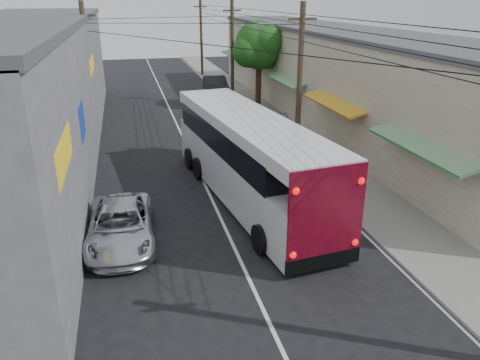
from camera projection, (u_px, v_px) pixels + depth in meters
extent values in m
plane|color=black|center=(279.00, 344.00, 11.81)|extent=(120.00, 120.00, 0.00)
cube|color=slate|center=(278.00, 127.00, 31.30)|extent=(3.00, 80.00, 0.12)
cube|color=beige|center=(331.00, 75.00, 33.03)|extent=(6.00, 40.00, 6.00)
cube|color=#4C4C51|center=(334.00, 29.00, 31.89)|extent=(6.20, 40.00, 0.30)
cube|color=#1B7D2B|center=(424.00, 145.00, 17.87)|extent=(1.39, 6.00, 0.46)
cube|color=#CB6317|center=(336.00, 102.00, 25.11)|extent=(1.39, 6.00, 0.46)
cube|color=#1B7D2B|center=(287.00, 79.00, 32.34)|extent=(1.39, 6.00, 0.46)
cube|color=#CB6317|center=(256.00, 63.00, 39.57)|extent=(1.39, 6.00, 0.46)
cube|color=#1B7D2B|center=(234.00, 53.00, 46.80)|extent=(1.39, 6.00, 0.46)
cube|color=gray|center=(24.00, 91.00, 24.92)|extent=(7.00, 36.00, 7.00)
cube|color=#4C4C51|center=(12.00, 20.00, 23.60)|extent=(7.20, 36.00, 0.30)
cube|color=yellow|center=(62.00, 153.00, 12.77)|extent=(0.12, 3.50, 1.00)
cube|color=#1433A5|center=(81.00, 122.00, 18.41)|extent=(0.12, 2.20, 1.40)
cube|color=yellow|center=(91.00, 65.00, 27.12)|extent=(0.12, 4.00, 0.90)
cylinder|color=#473828|center=(299.00, 87.00, 23.25)|extent=(0.28, 0.28, 8.00)
cube|color=#473828|center=(302.00, 19.00, 22.07)|extent=(1.40, 0.12, 0.12)
cylinder|color=#473828|center=(232.00, 54.00, 36.80)|extent=(0.28, 0.28, 8.00)
cube|color=#473828|center=(232.00, 10.00, 35.63)|extent=(1.40, 0.12, 0.12)
cylinder|color=#473828|center=(201.00, 38.00, 50.36)|extent=(0.28, 0.28, 8.00)
cube|color=#473828|center=(200.00, 7.00, 49.19)|extent=(1.40, 0.12, 0.12)
cylinder|color=#473828|center=(89.00, 74.00, 27.27)|extent=(0.28, 0.28, 8.00)
cube|color=#473828|center=(82.00, 16.00, 26.10)|extent=(1.40, 0.12, 0.12)
cylinder|color=#59595E|center=(280.00, 24.00, 21.90)|extent=(2.20, 0.10, 0.10)
cube|color=#59595E|center=(258.00, 26.00, 21.70)|extent=(0.50, 0.18, 0.12)
cylinder|color=#3F2B19|center=(258.00, 82.00, 36.08)|extent=(0.44, 0.44, 4.00)
sphere|color=#184813|center=(259.00, 45.00, 35.06)|extent=(3.60, 3.60, 3.60)
sphere|color=#184813|center=(269.00, 52.00, 36.04)|extent=(2.60, 2.60, 2.60)
sphere|color=#184813|center=(249.00, 51.00, 34.64)|extent=(2.40, 2.40, 2.40)
sphere|color=#184813|center=(268.00, 40.00, 34.10)|extent=(2.20, 2.20, 2.20)
sphere|color=#184813|center=(252.00, 41.00, 35.73)|extent=(2.00, 2.00, 2.00)
cube|color=silver|center=(248.00, 173.00, 19.85)|extent=(4.16, 12.77, 1.99)
cube|color=black|center=(244.00, 137.00, 19.77)|extent=(3.92, 10.70, 1.05)
cube|color=silver|center=(249.00, 123.00, 19.04)|extent=(4.16, 12.77, 0.52)
cube|color=maroon|center=(327.00, 214.00, 14.05)|extent=(2.58, 0.41, 3.03)
cube|color=black|center=(323.00, 261.00, 14.65)|extent=(2.61, 0.43, 0.52)
sphere|color=red|center=(293.00, 255.00, 14.08)|extent=(0.23, 0.23, 0.23)
sphere|color=red|center=(355.00, 242.00, 14.81)|extent=(0.23, 0.23, 0.23)
sphere|color=red|center=(296.00, 191.00, 13.32)|extent=(0.23, 0.23, 0.23)
sphere|color=red|center=(361.00, 181.00, 14.05)|extent=(0.23, 0.23, 0.23)
cylinder|color=black|center=(261.00, 239.00, 15.85)|extent=(0.44, 1.08, 1.05)
cylinder|color=black|center=(328.00, 227.00, 16.71)|extent=(0.44, 1.08, 1.05)
cylinder|color=black|center=(199.00, 168.00, 22.39)|extent=(0.44, 1.08, 1.05)
cylinder|color=black|center=(249.00, 162.00, 23.26)|extent=(0.44, 1.08, 1.05)
cylinder|color=black|center=(190.00, 158.00, 23.75)|extent=(0.44, 1.08, 1.05)
cylinder|color=black|center=(238.00, 153.00, 24.62)|extent=(0.44, 1.08, 1.05)
imported|color=silver|center=(121.00, 225.00, 16.45)|extent=(2.45, 5.03, 1.38)
imported|color=#96949C|center=(282.00, 143.00, 24.84)|extent=(3.04, 6.55, 1.85)
imported|color=#232427|center=(239.00, 106.00, 33.65)|extent=(2.33, 4.90, 1.62)
imported|color=black|center=(216.00, 86.00, 41.49)|extent=(1.92, 5.03, 1.64)
imported|color=pink|center=(304.00, 148.00, 23.94)|extent=(0.71, 0.60, 1.66)
imported|color=#8FA7D1|center=(308.00, 145.00, 24.52)|extent=(0.82, 0.65, 1.64)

